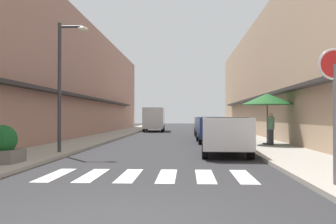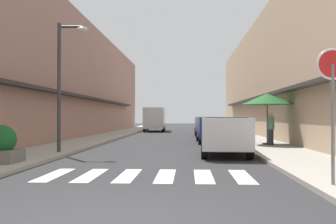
{
  "view_description": "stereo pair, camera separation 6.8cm",
  "coord_description": "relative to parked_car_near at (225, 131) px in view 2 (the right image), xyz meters",
  "views": [
    {
      "loc": [
        0.97,
        -5.02,
        1.5
      ],
      "look_at": [
        -0.09,
        15.77,
        1.75
      ],
      "focal_mm": 39.63,
      "sensor_mm": 36.0,
      "label": 1
    },
    {
      "loc": [
        1.04,
        -5.02,
        1.5
      ],
      "look_at": [
        -0.09,
        15.77,
        1.75
      ],
      "focal_mm": 39.63,
      "sensor_mm": 36.0,
      "label": 2
    }
  ],
  "objects": [
    {
      "name": "ground_plane",
      "position": [
        -2.47,
        10.47,
        -0.92
      ],
      "size": [
        109.62,
        109.62,
        0.0
      ],
      "primitive_type": "plane",
      "color": "#2B2B2D"
    },
    {
      "name": "sidewalk_left",
      "position": [
        -7.3,
        10.47,
        -0.86
      ],
      "size": [
        2.61,
        69.76,
        0.12
      ],
      "primitive_type": "cube",
      "color": "#ADA899",
      "rests_on": "ground_plane"
    },
    {
      "name": "sidewalk_right",
      "position": [
        2.36,
        10.47,
        -0.86
      ],
      "size": [
        2.61,
        69.76,
        0.12
      ],
      "primitive_type": "cube",
      "color": "#9E998E",
      "rests_on": "ground_plane"
    },
    {
      "name": "building_row_left",
      "position": [
        -11.1,
        11.96,
        3.31
      ],
      "size": [
        5.5,
        46.85,
        8.47
      ],
      "color": "#A87A6B",
      "rests_on": "ground_plane"
    },
    {
      "name": "building_row_right",
      "position": [
        6.16,
        11.96,
        3.45
      ],
      "size": [
        5.5,
        46.85,
        8.75
      ],
      "color": "tan",
      "rests_on": "ground_plane"
    },
    {
      "name": "crosswalk",
      "position": [
        -2.47,
        -5.19,
        -0.92
      ],
      "size": [
        5.2,
        2.2,
        0.01
      ],
      "color": "silver",
      "rests_on": "ground_plane"
    },
    {
      "name": "parked_car_near",
      "position": [
        0.0,
        0.0,
        0.0
      ],
      "size": [
        1.96,
        4.38,
        1.47
      ],
      "color": "silver",
      "rests_on": "ground_plane"
    },
    {
      "name": "parked_car_mid",
      "position": [
        0.0,
        6.59,
        -0.0
      ],
      "size": [
        1.87,
        4.18,
        1.47
      ],
      "color": "navy",
      "rests_on": "ground_plane"
    },
    {
      "name": "parked_car_far",
      "position": [
        0.0,
        13.38,
        -0.0
      ],
      "size": [
        1.84,
        4.11,
        1.47
      ],
      "color": "#4C5156",
      "rests_on": "ground_plane"
    },
    {
      "name": "delivery_van",
      "position": [
        -4.79,
        22.72,
        0.48
      ],
      "size": [
        2.14,
        5.46,
        2.37
      ],
      "color": "silver",
      "rests_on": "ground_plane"
    },
    {
      "name": "round_street_sign",
      "position": [
        1.5,
        -6.81,
        1.32
      ],
      "size": [
        0.65,
        0.07,
        2.77
      ],
      "color": "slate",
      "rests_on": "sidewalk_right"
    },
    {
      "name": "street_lamp",
      "position": [
        -6.27,
        -0.29,
        2.3
      ],
      "size": [
        1.19,
        0.28,
        5.04
      ],
      "color": "#38383D",
      "rests_on": "sidewalk_left"
    },
    {
      "name": "cafe_umbrella",
      "position": [
        2.49,
        4.1,
        1.43
      ],
      "size": [
        2.57,
        2.57,
        2.52
      ],
      "color": "#262626",
      "rests_on": "sidewalk_right"
    },
    {
      "name": "planter_corner",
      "position": [
        -7.01,
        -3.69,
        -0.3
      ],
      "size": [
        1.04,
        1.04,
        1.13
      ],
      "color": "slate",
      "rests_on": "sidewalk_left"
    },
    {
      "name": "pedestrian_walking_near",
      "position": [
        2.56,
        3.63,
        0.01
      ],
      "size": [
        0.34,
        0.34,
        1.55
      ],
      "rotation": [
        0.0,
        0.0,
        1.89
      ],
      "color": "#282B33",
      "rests_on": "sidewalk_right"
    }
  ]
}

